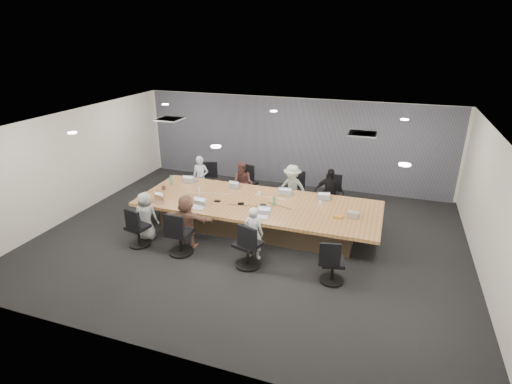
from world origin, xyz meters
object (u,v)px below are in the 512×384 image
(chair_5, at_px, (180,236))
(mug_brown, at_px, (164,187))
(chair_7, at_px, (333,265))
(laptop_6, at_px, (261,217))
(laptop_3, at_px, (326,198))
(bottle_green_left, at_px, (171,180))
(bottle_clear, at_px, (199,191))
(snack_packet, at_px, (338,217))
(laptop_5, at_px, (198,208))
(person_5, at_px, (187,221))
(person_6, at_px, (253,233))
(person_2, at_px, (292,189))
(chair_0, at_px, (206,182))
(laptop_1, at_px, (236,187))
(person_0, at_px, (201,178))
(bottle_green_right, at_px, (274,201))
(chair_6, at_px, (248,248))
(canvas_bag, at_px, (353,215))
(person_3, at_px, (329,193))
(laptop_4, at_px, (158,202))
(laptop_2, at_px, (287,193))
(stapler, at_px, (241,204))
(chair_3, at_px, (331,197))
(laptop_0, at_px, (192,181))
(person_1, at_px, (243,184))
(conference_table, at_px, (257,214))
(chair_2, at_px, (295,193))
(chair_4, at_px, (138,230))
(chair_1, at_px, (247,186))

(chair_5, height_order, mug_brown, chair_5)
(chair_7, relative_size, laptop_6, 2.47)
(laptop_3, relative_size, bottle_green_left, 1.19)
(bottle_clear, xyz_separation_m, snack_packet, (3.61, -0.19, -0.08))
(laptop_5, bearing_deg, person_5, -83.25)
(person_6, bearing_deg, person_2, -92.30)
(person_2, distance_m, snack_packet, 2.18)
(chair_0, distance_m, bottle_clear, 1.93)
(laptop_1, distance_m, laptop_6, 2.05)
(person_0, xyz_separation_m, bottle_green_right, (2.68, -1.40, 0.21))
(chair_6, relative_size, laptop_6, 2.82)
(canvas_bag, bearing_deg, laptop_1, 164.45)
(person_3, xyz_separation_m, canvas_bag, (0.78, -1.46, 0.13))
(laptop_3, bearing_deg, laptop_4, 10.74)
(laptop_2, xyz_separation_m, stapler, (-0.88, -1.07, 0.02))
(person_2, bearing_deg, chair_3, 24.44)
(person_5, distance_m, mug_brown, 1.94)
(laptop_0, distance_m, person_2, 2.84)
(mug_brown, bearing_deg, person_1, 38.09)
(person_3, relative_size, bottle_green_right, 5.63)
(person_6, bearing_deg, snack_packet, -144.92)
(person_1, distance_m, laptop_5, 2.18)
(chair_5, xyz_separation_m, person_2, (1.80, 3.05, 0.24))
(conference_table, bearing_deg, person_3, 40.71)
(laptop_3, relative_size, canvas_bag, 1.26)
(person_5, relative_size, snack_packet, 6.76)
(chair_3, height_order, snack_packet, chair_3)
(chair_0, bearing_deg, chair_5, 89.02)
(laptop_0, xyz_separation_m, person_1, (1.34, 0.55, -0.11))
(chair_3, bearing_deg, bottle_green_right, 49.70)
(chair_3, distance_m, person_6, 3.28)
(chair_2, height_order, chair_5, chair_5)
(person_1, bearing_deg, chair_3, 11.23)
(laptop_1, bearing_deg, laptop_2, -176.78)
(chair_4, relative_size, chair_7, 1.03)
(chair_1, relative_size, person_2, 0.64)
(chair_7, distance_m, laptop_1, 3.97)
(chair_1, height_order, person_1, person_1)
(laptop_1, relative_size, laptop_5, 0.86)
(person_1, bearing_deg, laptop_0, -154.47)
(person_0, relative_size, person_1, 1.02)
(mug_brown, bearing_deg, person_2, 23.19)
(chair_0, xyz_separation_m, bottle_green_left, (-0.41, -1.31, 0.49))
(chair_5, bearing_deg, person_6, 12.53)
(chair_0, relative_size, snack_packet, 4.07)
(laptop_3, bearing_deg, person_2, -39.78)
(snack_packet, bearing_deg, person_3, 106.19)
(chair_7, distance_m, mug_brown, 5.12)
(person_3, bearing_deg, chair_6, -109.40)
(chair_6, bearing_deg, laptop_1, 133.61)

